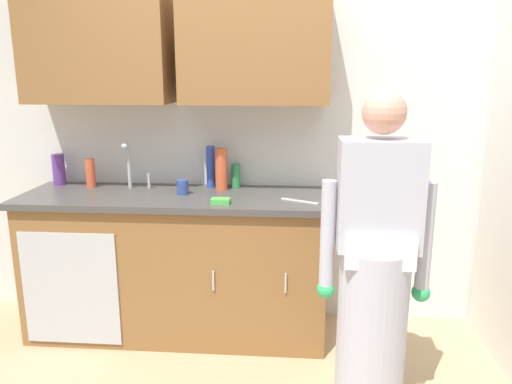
% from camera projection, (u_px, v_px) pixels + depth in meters
% --- Properties ---
extents(kitchen_wall_with_uppers, '(4.80, 0.44, 2.70)m').
position_uv_depth(kitchen_wall_with_uppers, '(244.00, 106.00, 3.29)').
color(kitchen_wall_with_uppers, silver).
rests_on(kitchen_wall_with_uppers, ground).
extents(counter_cabinet, '(1.90, 0.62, 0.90)m').
position_uv_depth(counter_cabinet, '(178.00, 266.00, 3.27)').
color(counter_cabinet, brown).
rests_on(counter_cabinet, ground).
extents(countertop, '(1.96, 0.66, 0.04)m').
position_uv_depth(countertop, '(176.00, 197.00, 3.16)').
color(countertop, '#474442').
rests_on(countertop, counter_cabinet).
extents(sink, '(0.50, 0.36, 0.35)m').
position_uv_depth(sink, '(129.00, 195.00, 3.19)').
color(sink, '#B7BABF').
rests_on(sink, counter_cabinet).
extents(person_at_sink, '(0.55, 0.34, 1.62)m').
position_uv_depth(person_at_sink, '(374.00, 285.00, 2.41)').
color(person_at_sink, white).
rests_on(person_at_sink, ground).
extents(bottle_soap, '(0.06, 0.06, 0.28)m').
position_uv_depth(bottle_soap, '(211.00, 167.00, 3.33)').
color(bottle_soap, '#334CB2').
rests_on(bottle_soap, countertop).
extents(bottle_dish_liquid, '(0.08, 0.08, 0.21)m').
position_uv_depth(bottle_dish_liquid, '(59.00, 169.00, 3.41)').
color(bottle_dish_liquid, '#66388C').
rests_on(bottle_dish_liquid, countertop).
extents(bottle_water_short, '(0.08, 0.08, 0.27)m').
position_uv_depth(bottle_water_short, '(221.00, 169.00, 3.25)').
color(bottle_water_short, '#E05933').
rests_on(bottle_water_short, countertop).
extents(bottle_water_tall, '(0.06, 0.06, 0.16)m').
position_uv_depth(bottle_water_tall, '(236.00, 176.00, 3.32)').
color(bottle_water_tall, '#2D8C4C').
rests_on(bottle_water_tall, countertop).
extents(bottle_cleaner_spray, '(0.06, 0.06, 0.19)m').
position_uv_depth(bottle_cleaner_spray, '(91.00, 173.00, 3.33)').
color(bottle_cleaner_spray, '#E05933').
rests_on(bottle_cleaner_spray, countertop).
extents(cup_by_sink, '(0.08, 0.08, 0.09)m').
position_uv_depth(cup_by_sink, '(183.00, 187.00, 3.15)').
color(cup_by_sink, '#33478C').
rests_on(cup_by_sink, countertop).
extents(knife_on_counter, '(0.23, 0.13, 0.01)m').
position_uv_depth(knife_on_counter, '(300.00, 201.00, 2.98)').
color(knife_on_counter, silver).
rests_on(knife_on_counter, countertop).
extents(sponge, '(0.11, 0.07, 0.03)m').
position_uv_depth(sponge, '(220.00, 201.00, 2.93)').
color(sponge, '#4CBF4C').
rests_on(sponge, countertop).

